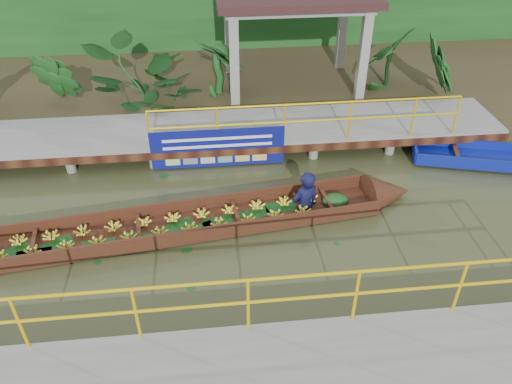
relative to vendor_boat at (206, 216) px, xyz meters
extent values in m
plane|color=#2E341A|center=(-0.22, -0.23, -0.25)|extent=(80.00, 80.00, 0.00)
cube|color=#332B19|center=(-0.22, 7.27, -0.03)|extent=(30.00, 8.00, 0.45)
cube|color=slate|center=(-0.22, 3.27, 0.25)|extent=(16.00, 2.00, 0.15)
cube|color=black|center=(-0.22, 2.27, 0.17)|extent=(16.00, 0.12, 0.18)
cylinder|color=gold|center=(2.53, 2.32, 1.32)|extent=(7.50, 0.05, 0.05)
cylinder|color=gold|center=(2.53, 2.32, 0.87)|extent=(7.50, 0.05, 0.05)
cylinder|color=gold|center=(2.53, 2.32, 0.82)|extent=(0.05, 0.05, 1.00)
cylinder|color=slate|center=(-4.22, 2.47, -0.03)|extent=(0.24, 0.24, 0.55)
cylinder|color=slate|center=(-4.22, 4.07, -0.03)|extent=(0.24, 0.24, 0.55)
cylinder|color=slate|center=(-2.22, 2.47, -0.03)|extent=(0.24, 0.24, 0.55)
cylinder|color=slate|center=(-2.22, 4.07, -0.03)|extent=(0.24, 0.24, 0.55)
cylinder|color=slate|center=(-0.22, 2.47, -0.03)|extent=(0.24, 0.24, 0.55)
cylinder|color=slate|center=(-0.22, 4.07, -0.03)|extent=(0.24, 0.24, 0.55)
cylinder|color=slate|center=(1.78, 2.47, -0.03)|extent=(0.24, 0.24, 0.55)
cylinder|color=slate|center=(1.78, 4.07, -0.03)|extent=(0.24, 0.24, 0.55)
cylinder|color=slate|center=(3.78, 2.47, -0.03)|extent=(0.24, 0.24, 0.55)
cylinder|color=slate|center=(3.78, 4.07, -0.03)|extent=(0.24, 0.24, 0.55)
cylinder|color=slate|center=(5.78, 2.47, -0.03)|extent=(0.24, 0.24, 0.55)
cylinder|color=slate|center=(5.78, 4.07, -0.03)|extent=(0.24, 0.24, 0.55)
cylinder|color=slate|center=(-0.22, 2.47, -0.03)|extent=(0.24, 0.24, 0.55)
cylinder|color=gold|center=(0.78, -3.28, 1.40)|extent=(10.00, 0.05, 0.05)
cylinder|color=gold|center=(0.78, -3.28, 0.95)|extent=(10.00, 0.05, 0.05)
cylinder|color=gold|center=(0.78, -3.28, 0.90)|extent=(0.05, 0.05, 1.00)
cube|color=slate|center=(0.98, 4.87, 1.35)|extent=(0.25, 0.25, 2.80)
cube|color=slate|center=(4.58, 4.87, 1.35)|extent=(0.25, 0.25, 2.80)
cube|color=slate|center=(0.98, 7.27, 1.35)|extent=(0.25, 0.25, 2.80)
cube|color=slate|center=(4.58, 7.27, 1.35)|extent=(0.25, 0.25, 2.80)
cube|color=slate|center=(2.78, 6.07, 2.65)|extent=(4.00, 2.60, 0.12)
cube|color=#123A13|center=(-0.22, 9.77, 1.75)|extent=(30.00, 0.80, 4.00)
cube|color=#39160F|center=(-0.36, -0.05, -0.19)|extent=(8.16, 2.06, 0.06)
cube|color=#39160F|center=(-0.43, 0.45, -0.05)|extent=(8.03, 1.11, 0.34)
cube|color=#39160F|center=(-0.30, -0.55, -0.05)|extent=(8.03, 1.11, 0.34)
cone|color=#39160F|center=(4.10, 0.54, -0.11)|extent=(1.13, 1.09, 0.97)
ellipsoid|color=#123A13|center=(2.85, 0.37, -0.09)|extent=(0.62, 0.51, 0.26)
imported|color=#0E0F33|center=(2.14, 0.28, 0.74)|extent=(0.77, 0.64, 1.81)
cube|color=navy|center=(6.78, 1.78, -0.15)|extent=(3.17, 1.69, 0.10)
cube|color=navy|center=(6.90, 2.22, -0.03)|extent=(2.95, 0.87, 0.30)
cube|color=navy|center=(6.66, 1.35, -0.03)|extent=(2.95, 0.87, 0.30)
cube|color=navy|center=(5.32, 2.19, -0.03)|extent=(0.30, 0.90, 0.30)
cube|color=black|center=(6.29, 1.92, 0.01)|extent=(0.34, 0.91, 0.05)
cube|color=navy|center=(0.37, 2.25, 0.30)|extent=(3.23, 0.03, 1.01)
cube|color=white|center=(0.37, 2.23, 0.57)|extent=(2.62, 0.01, 0.07)
cube|color=white|center=(0.37, 2.23, 0.37)|extent=(2.62, 0.01, 0.07)
imported|color=#123A13|center=(-3.87, 5.07, 1.08)|extent=(1.41, 1.41, 1.77)
imported|color=#123A13|center=(-1.37, 5.07, 1.08)|extent=(1.41, 1.41, 1.77)
imported|color=#123A13|center=(0.63, 5.07, 1.08)|extent=(1.41, 1.41, 1.77)
imported|color=#123A13|center=(5.63, 5.07, 1.08)|extent=(1.41, 1.41, 1.77)
imported|color=#123A13|center=(7.13, 5.07, 1.08)|extent=(1.41, 1.41, 1.77)
camera|label=1|loc=(0.17, -8.19, 6.42)|focal=35.00mm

